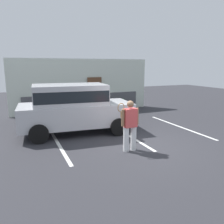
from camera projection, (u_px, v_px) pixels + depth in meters
name	position (u px, v px, depth m)	size (l,w,h in m)	color
ground_plane	(139.00, 146.00, 8.03)	(40.00, 40.00, 0.00)	#2D2D33
parking_stripe_0	(58.00, 143.00, 8.36)	(0.12, 4.40, 0.01)	silver
parking_stripe_1	(126.00, 134.00, 9.47)	(0.12, 4.40, 0.01)	silver
parking_stripe_2	(179.00, 127.00, 10.57)	(0.12, 4.40, 0.01)	silver
house_frontage	(83.00, 87.00, 13.86)	(8.57, 0.40, 3.21)	silver
parked_suv	(74.00, 106.00, 9.40)	(4.76, 2.51, 2.05)	#B7B7BC
tennis_player_man	(130.00, 125.00, 7.43)	(0.77, 0.27, 1.70)	white
potted_plant_by_porch	(122.00, 104.00, 14.09)	(0.60, 0.60, 0.79)	brown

